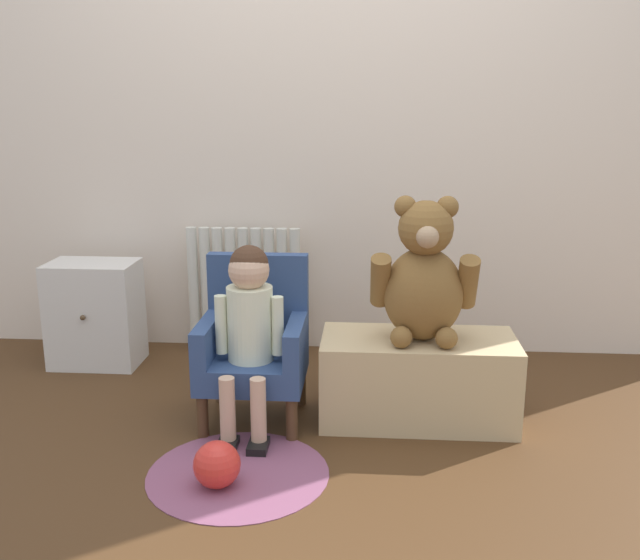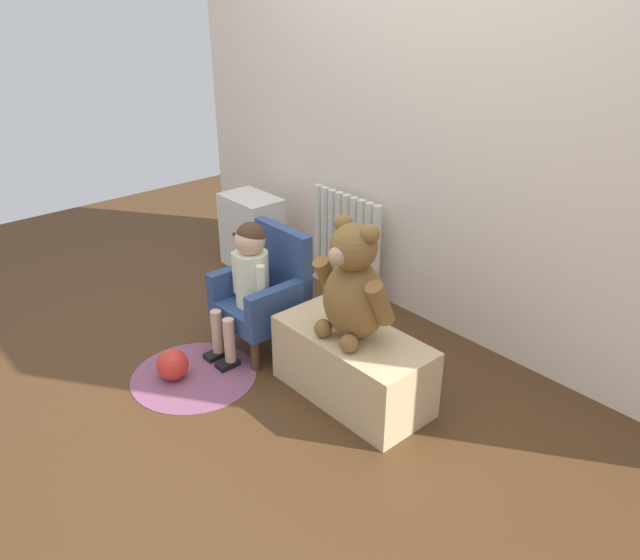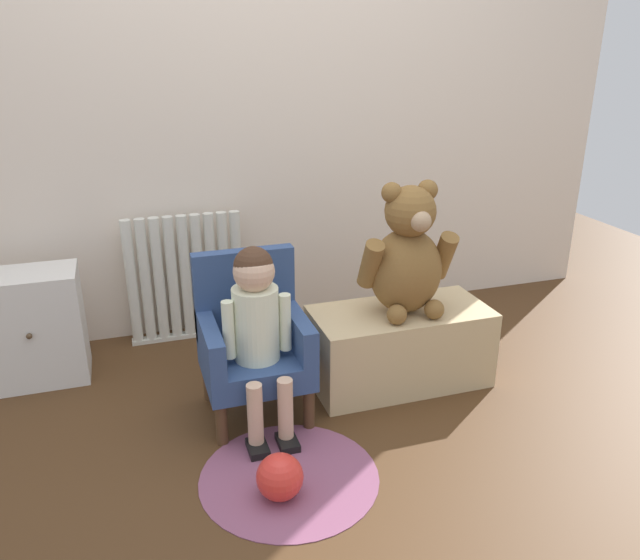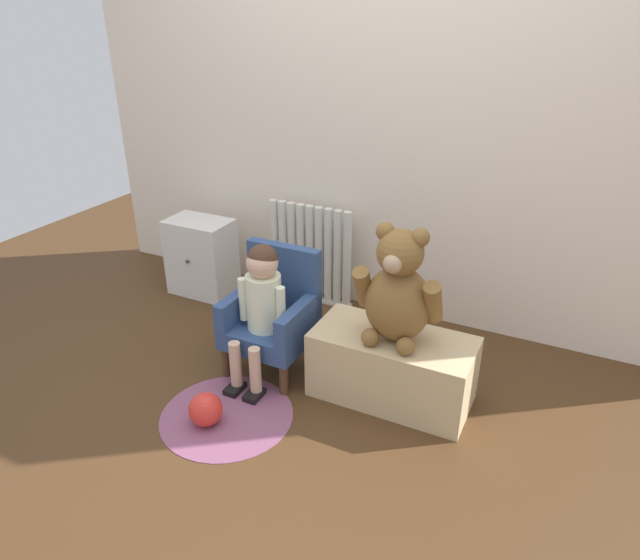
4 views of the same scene
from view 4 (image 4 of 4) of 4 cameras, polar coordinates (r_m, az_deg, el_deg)
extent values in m
plane|color=#492E18|center=(2.59, -5.38, -14.93)|extent=(6.00, 6.00, 0.00)
cube|color=silver|center=(3.18, 6.66, 16.99)|extent=(3.80, 0.05, 2.40)
cylinder|color=silver|center=(3.59, -4.54, 3.47)|extent=(0.05, 0.05, 0.60)
cylinder|color=silver|center=(3.56, -3.68, 3.30)|extent=(0.05, 0.05, 0.60)
cylinder|color=silver|center=(3.53, -2.81, 3.13)|extent=(0.05, 0.05, 0.60)
cylinder|color=silver|center=(3.50, -1.92, 2.95)|extent=(0.05, 0.05, 0.60)
cylinder|color=silver|center=(3.48, -1.02, 2.78)|extent=(0.05, 0.05, 0.60)
cylinder|color=silver|center=(3.45, -0.10, 2.59)|extent=(0.05, 0.05, 0.60)
cylinder|color=silver|center=(3.43, 0.83, 2.41)|extent=(0.05, 0.05, 0.60)
cylinder|color=silver|center=(3.40, 1.77, 2.22)|extent=(0.05, 0.05, 0.60)
cylinder|color=silver|center=(3.38, 2.72, 2.03)|extent=(0.05, 0.05, 0.60)
cube|color=silver|center=(3.61, -0.98, -1.72)|extent=(0.56, 0.05, 0.02)
cube|color=silver|center=(3.68, -11.75, 2.29)|extent=(0.40, 0.26, 0.49)
sphere|color=#4C3823|center=(3.57, -13.15, 1.81)|extent=(0.02, 0.02, 0.02)
cube|color=navy|center=(2.86, -5.03, -5.21)|extent=(0.39, 0.38, 0.10)
cube|color=navy|center=(2.87, -3.58, 0.19)|extent=(0.39, 0.06, 0.36)
cube|color=navy|center=(2.88, -7.96, -2.37)|extent=(0.06, 0.38, 0.14)
cube|color=navy|center=(2.73, -2.13, -3.88)|extent=(0.06, 0.38, 0.14)
cylinder|color=#4C331E|center=(2.91, -9.35, -8.06)|extent=(0.04, 0.04, 0.16)
cylinder|color=#4C331E|center=(2.75, -3.65, -9.87)|extent=(0.04, 0.04, 0.16)
cylinder|color=#4C331E|center=(3.12, -6.05, -5.21)|extent=(0.04, 0.04, 0.16)
cylinder|color=#4C331E|center=(2.98, -0.64, -6.71)|extent=(0.04, 0.04, 0.16)
cylinder|color=silver|center=(2.74, -5.62, -2.20)|extent=(0.17, 0.17, 0.28)
sphere|color=#D8AD8E|center=(2.65, -5.81, 1.68)|extent=(0.15, 0.15, 0.15)
sphere|color=#472D1E|center=(2.65, -5.77, 2.09)|extent=(0.14, 0.14, 0.14)
cylinder|color=#D8AD8E|center=(2.77, -8.44, -8.30)|extent=(0.06, 0.06, 0.23)
cube|color=black|center=(2.83, -8.50, -10.70)|extent=(0.07, 0.11, 0.03)
cylinder|color=#D8AD8E|center=(2.71, -6.50, -8.92)|extent=(0.06, 0.06, 0.23)
cube|color=black|center=(2.78, -6.58, -11.35)|extent=(0.07, 0.11, 0.03)
cylinder|color=silver|center=(2.78, -7.68, -1.91)|extent=(0.04, 0.04, 0.22)
cylinder|color=silver|center=(2.68, -3.92, -2.86)|extent=(0.04, 0.04, 0.22)
cube|color=tan|center=(2.70, 7.21, -8.62)|extent=(0.74, 0.35, 0.33)
ellipsoid|color=brown|center=(2.52, 7.78, -2.36)|extent=(0.30, 0.26, 0.35)
sphere|color=brown|center=(2.40, 8.03, 2.75)|extent=(0.20, 0.20, 0.20)
sphere|color=tan|center=(2.33, 7.28, 1.62)|extent=(0.08, 0.08, 0.08)
sphere|color=brown|center=(2.41, 6.55, 4.85)|extent=(0.08, 0.08, 0.08)
sphere|color=brown|center=(2.36, 9.98, 4.21)|extent=(0.08, 0.08, 0.08)
cylinder|color=brown|center=(2.53, 4.36, -0.70)|extent=(0.08, 0.15, 0.21)
cylinder|color=brown|center=(2.45, 11.26, -2.19)|extent=(0.08, 0.15, 0.21)
sphere|color=brown|center=(2.52, 5.03, -5.72)|extent=(0.08, 0.08, 0.08)
sphere|color=brown|center=(2.48, 8.54, -6.56)|extent=(0.08, 0.08, 0.08)
cylinder|color=#844A67|center=(2.70, -9.29, -13.21)|extent=(0.60, 0.60, 0.01)
sphere|color=red|center=(2.63, -11.37, -12.57)|extent=(0.15, 0.15, 0.15)
camera|label=1|loc=(1.10, -78.48, -24.45)|focal=40.00mm
camera|label=2|loc=(1.10, 93.23, 1.89)|focal=35.00mm
camera|label=3|loc=(1.75, -61.98, 1.53)|focal=35.00mm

